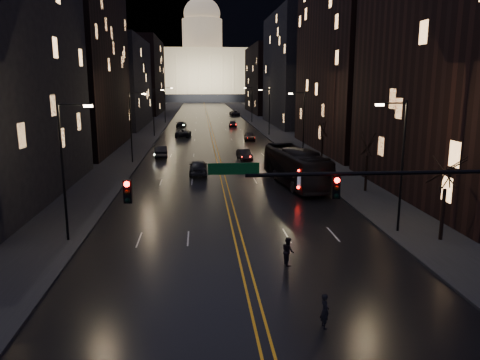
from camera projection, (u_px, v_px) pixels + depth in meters
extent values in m
plane|color=black|center=(256.00, 308.00, 21.39)|extent=(900.00, 900.00, 0.00)
cube|color=black|center=(207.00, 115.00, 148.16)|extent=(20.00, 320.00, 0.02)
cube|color=black|center=(162.00, 115.00, 146.96)|extent=(8.00, 320.00, 0.16)
cube|color=black|center=(251.00, 114.00, 149.32)|extent=(8.00, 320.00, 0.16)
cube|color=orange|center=(207.00, 115.00, 148.15)|extent=(0.62, 320.00, 0.01)
cube|color=black|center=(73.00, 56.00, 69.41)|extent=(12.00, 30.00, 28.00)
cube|color=black|center=(118.00, 83.00, 107.28)|extent=(12.00, 34.00, 20.00)
cube|color=black|center=(142.00, 76.00, 153.68)|extent=(12.00, 40.00, 24.00)
cube|color=black|center=(471.00, 60.00, 40.21)|extent=(12.00, 26.00, 24.00)
cube|color=black|center=(359.00, 20.00, 68.03)|extent=(12.00, 30.00, 38.00)
cube|color=black|center=(298.00, 70.00, 110.21)|extent=(12.00, 34.00, 26.00)
cube|color=black|center=(268.00, 80.00, 157.43)|extent=(12.00, 40.00, 22.00)
cube|color=black|center=(250.00, 14.00, 382.00)|extent=(520.00, 60.00, 130.00)
cube|color=black|center=(203.00, 97.00, 264.76)|extent=(90.00, 50.00, 4.00)
cube|color=#E3C483|center=(203.00, 72.00, 261.89)|extent=(80.00, 36.00, 24.00)
cylinder|color=beige|center=(202.00, 34.00, 257.80)|extent=(22.00, 22.00, 16.00)
ellipsoid|color=beige|center=(202.00, 13.00, 255.54)|extent=(20.00, 20.00, 17.00)
cylinder|color=black|center=(381.00, 173.00, 20.58)|extent=(12.00, 0.18, 0.18)
cube|color=black|center=(128.00, 191.00, 19.78)|extent=(0.35, 0.30, 1.00)
cube|color=black|center=(336.00, 187.00, 20.54)|extent=(0.35, 0.30, 1.00)
sphere|color=#FF0705|center=(127.00, 184.00, 19.53)|extent=(0.24, 0.24, 0.24)
sphere|color=#FF0705|center=(337.00, 180.00, 20.29)|extent=(0.24, 0.24, 0.24)
cube|color=#053F14|center=(234.00, 169.00, 19.97)|extent=(2.20, 0.06, 0.50)
cylinder|color=black|center=(402.00, 168.00, 31.15)|extent=(0.16, 0.16, 9.00)
cylinder|color=black|center=(393.00, 103.00, 30.19)|extent=(1.80, 0.10, 0.10)
cube|color=#FFD399|center=(380.00, 105.00, 30.14)|extent=(0.50, 0.25, 0.15)
cylinder|color=black|center=(63.00, 174.00, 29.29)|extent=(0.16, 0.16, 9.00)
cylinder|color=black|center=(73.00, 104.00, 28.49)|extent=(1.80, 0.10, 0.10)
cube|color=#FFD399|center=(88.00, 106.00, 28.58)|extent=(0.50, 0.25, 0.15)
cylinder|color=black|center=(304.00, 127.00, 60.40)|extent=(0.16, 0.16, 9.00)
cylinder|color=black|center=(298.00, 93.00, 59.45)|extent=(1.80, 0.10, 0.10)
cube|color=#FFD399|center=(291.00, 94.00, 59.39)|extent=(0.50, 0.25, 0.15)
cylinder|color=black|center=(131.00, 128.00, 58.54)|extent=(0.16, 0.16, 9.00)
cylinder|color=black|center=(137.00, 93.00, 57.74)|extent=(1.80, 0.10, 0.10)
cube|color=#FFD399|center=(144.00, 94.00, 57.84)|extent=(0.50, 0.25, 0.15)
cylinder|color=black|center=(269.00, 112.00, 89.66)|extent=(0.16, 0.16, 9.00)
cylinder|color=black|center=(265.00, 89.00, 88.70)|extent=(1.80, 0.10, 0.10)
cube|color=#FFD399|center=(260.00, 90.00, 88.64)|extent=(0.50, 0.25, 0.15)
cylinder|color=black|center=(153.00, 113.00, 87.80)|extent=(0.16, 0.16, 9.00)
cylinder|color=black|center=(157.00, 90.00, 86.99)|extent=(1.80, 0.10, 0.10)
cube|color=#FFD399|center=(162.00, 90.00, 87.09)|extent=(0.50, 0.25, 0.15)
cylinder|color=black|center=(252.00, 105.00, 118.91)|extent=(0.16, 0.16, 9.00)
cylinder|color=black|center=(249.00, 88.00, 117.95)|extent=(1.80, 0.10, 0.10)
cube|color=#FFD399|center=(245.00, 88.00, 117.90)|extent=(0.50, 0.25, 0.15)
cylinder|color=black|center=(165.00, 105.00, 117.05)|extent=(0.16, 0.16, 9.00)
cylinder|color=black|center=(168.00, 88.00, 116.25)|extent=(1.80, 0.10, 0.10)
cube|color=#FFD399|center=(172.00, 88.00, 116.34)|extent=(0.50, 0.25, 0.15)
cylinder|color=black|center=(442.00, 216.00, 29.93)|extent=(0.24, 0.24, 3.50)
cylinder|color=black|center=(366.00, 174.00, 43.58)|extent=(0.24, 0.24, 3.50)
cylinder|color=black|center=(322.00, 150.00, 59.18)|extent=(0.24, 0.24, 3.50)
imported|color=black|center=(296.00, 167.00, 46.75)|extent=(4.66, 13.43, 3.66)
imported|color=black|center=(198.00, 167.00, 52.04)|extent=(2.04, 5.01, 1.70)
imported|color=black|center=(161.00, 151.00, 64.32)|extent=(2.20, 4.98, 1.59)
imported|color=black|center=(183.00, 133.00, 88.08)|extent=(3.11, 5.66, 1.50)
imported|color=black|center=(181.00, 124.00, 106.75)|extent=(2.39, 5.00, 1.41)
imported|color=black|center=(244.00, 155.00, 62.14)|extent=(1.93, 4.38, 1.40)
imported|color=black|center=(250.00, 136.00, 82.43)|extent=(2.24, 4.86, 1.62)
imported|color=black|center=(233.00, 124.00, 107.98)|extent=(2.09, 4.60, 1.31)
imported|color=black|center=(235.00, 113.00, 144.30)|extent=(3.06, 5.80, 1.56)
imported|color=black|center=(325.00, 311.00, 19.51)|extent=(0.42, 0.59, 1.54)
imported|color=black|center=(288.00, 251.00, 26.30)|extent=(0.57, 0.85, 1.63)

